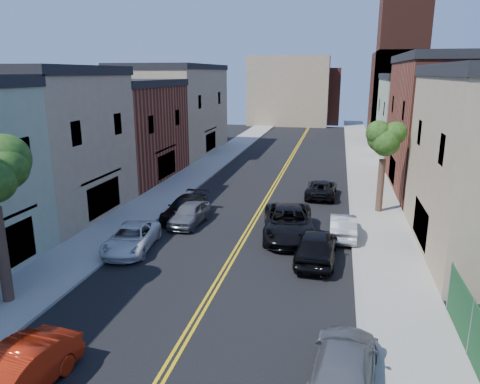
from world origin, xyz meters
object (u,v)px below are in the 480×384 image
Objects in this scene: grey_car_right at (345,364)px; grey_car_left at (190,214)px; black_car_right at (316,245)px; red_sedan at (13,377)px; black_car_left at (186,208)px; white_pickup at (131,238)px; silver_car_right at (343,226)px; black_suv_lane at (288,223)px; dark_car_right_far at (321,189)px.

grey_car_left is at bearing -49.48° from grey_car_right.
grey_car_left is at bearing -25.12° from black_car_right.
red_sedan reaches higher than black_car_left.
red_sedan is 9.68m from grey_car_right.
black_car_left is (1.08, 5.68, 0.05)m from white_pickup.
grey_car_right is at bearing 99.90° from black_car_right.
silver_car_right is at bearing -3.73° from black_car_left.
grey_car_left is at bearing -55.15° from black_car_left.
white_pickup is 4.94m from grey_car_left.
grey_car_left is at bearing 164.37° from black_suv_lane.
red_sedan is 11.38m from white_pickup.
black_car_right is at bearing -76.50° from grey_car_right.
dark_car_right_far is at bearing -80.49° from silver_car_right.
red_sedan reaches higher than grey_car_right.
black_car_right is at bearing 61.77° from red_sedan.
black_car_right reaches higher than white_pickup.
silver_car_right is at bearing -107.50° from black_car_right.
grey_car_right is 0.97× the size of black_car_right.
white_pickup is 1.00× the size of grey_car_right.
white_pickup is 15.97m from dark_car_right_far.
black_car_left reaches higher than dark_car_right_far.
red_sedan reaches higher than silver_car_right.
black_car_right is at bearing -22.91° from grey_car_left.
black_car_right is 3.62m from black_suv_lane.
silver_car_right is 0.88× the size of dark_car_right_far.
grey_car_right is 12.71m from black_suv_lane.
dark_car_right_far is at bearing 78.01° from red_sedan.
red_sedan is 0.72× the size of black_suv_lane.
black_car_right is 0.79× the size of black_suv_lane.
dark_car_right_far is (8.36, 7.20, -0.05)m from black_car_left.
grey_car_left is 0.87× the size of grey_car_right.
grey_car_right is (9.30, -13.21, -0.01)m from grey_car_left.
white_pickup is 13.95m from grey_car_right.
dark_car_right_far is at bearing 73.08° from black_suv_lane.
silver_car_right reaches higher than dark_car_right_far.
silver_car_right is at bearing 2.98° from black_suv_lane.
grey_car_right is (9.92, -14.26, -0.02)m from black_car_left.
black_car_right reaches higher than red_sedan.
black_car_left is 1.02× the size of grey_car_right.
black_suv_lane is at bearing -4.04° from grey_car_left.
dark_car_right_far is (7.74, 8.25, -0.05)m from grey_car_left.
black_car_right is at bearing -68.79° from black_suv_lane.
red_sedan is 0.94× the size of grey_car_right.
red_sedan is at bearing -120.21° from black_suv_lane.
white_pickup is 11.82m from silver_car_right.
white_pickup is 9.71m from black_car_right.
red_sedan is 15.89m from grey_car_left.
black_suv_lane reaches higher than grey_car_right.
red_sedan is at bearing 57.75° from black_car_right.
grey_car_left reaches higher than dark_car_right_far.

